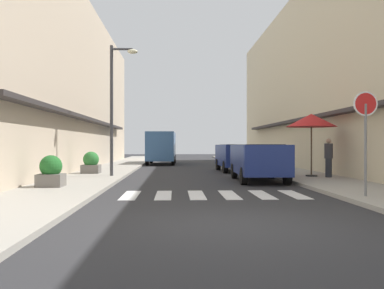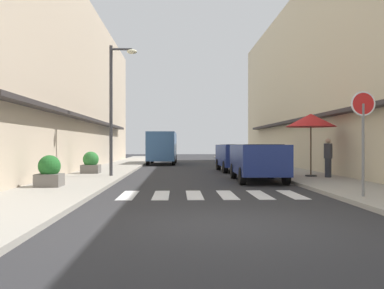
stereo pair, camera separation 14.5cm
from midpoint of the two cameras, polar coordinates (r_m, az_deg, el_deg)
The scene contains 15 objects.
ground_plane at distance 22.49m, azimuth 0.27°, elevation -3.72°, with size 81.46×81.46×0.00m, color #2B2B2D.
sidewalk_left at distance 22.74m, azimuth -11.46°, elevation -3.53°, with size 2.71×51.84×0.12m, color #9E998E.
sidewalk_right at distance 23.16m, azimuth 11.78°, elevation -3.47°, with size 2.71×51.84×0.12m, color #9E998E.
building_row_left at distance 24.66m, azimuth -20.10°, elevation 7.88°, with size 5.50×35.32×9.68m.
building_row_right at distance 25.41m, azimuth 19.84°, elevation 8.44°, with size 5.50×35.32×10.38m.
crosswalk at distance 12.22m, azimuth 2.52°, elevation -6.84°, with size 5.20×2.20×0.01m.
parked_car_near at distance 16.80m, azimuth 8.79°, elevation -1.84°, with size 1.88×4.31×1.47m.
parked_car_mid at distance 22.78m, azimuth 5.83°, elevation -1.36°, with size 1.91×4.21×1.47m.
delivery_van at distance 31.02m, azimuth -4.29°, elevation -0.10°, with size 2.12×5.45×2.37m.
round_street_sign at distance 11.82m, azimuth 22.14°, elevation 3.62°, with size 0.65×0.07×2.73m.
street_lamp at distance 18.46m, azimuth -10.52°, elevation 6.41°, with size 1.19×0.28×5.60m.
cafe_umbrella at distance 18.42m, azimuth 15.66°, elevation 3.13°, with size 2.11×2.11×2.64m.
planter_corner at distance 14.20m, azimuth -18.87°, elevation -3.55°, with size 0.79×0.79×1.00m.
planter_midblock at distance 20.24m, azimuth -13.73°, elevation -2.48°, with size 0.82×0.82×1.01m.
pedestrian_walking_near at distance 18.09m, azimuth 17.82°, elevation -1.61°, with size 0.34×0.34×1.59m.
Camera 1 is at (-1.11, -7.60, 1.47)m, focal length 39.33 mm.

